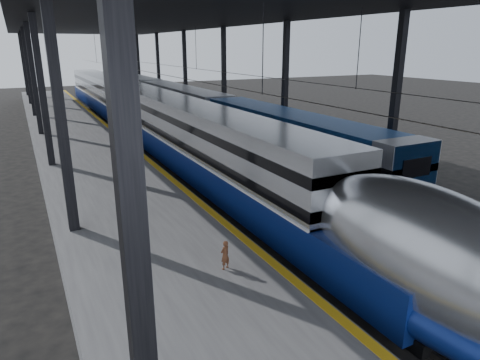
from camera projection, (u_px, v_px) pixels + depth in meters
ground at (283, 279)px, 14.12m from camera, size 160.00×160.00×0.00m
platform at (83, 150)px, 29.43m from camera, size 6.00×80.00×1.00m
yellow_strip at (124, 139)px, 30.50m from camera, size 0.30×80.00×0.01m
rails at (192, 145)px, 33.04m from camera, size 6.52×80.00×0.16m
canopy at (152, 19)px, 29.20m from camera, size 18.00×75.00×9.47m
tgv_train at (145, 116)px, 34.77m from camera, size 2.89×65.20×4.14m
second_train at (185, 107)px, 40.72m from camera, size 2.66×56.05×3.67m
child at (225, 255)px, 12.64m from camera, size 0.39×0.32×0.91m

